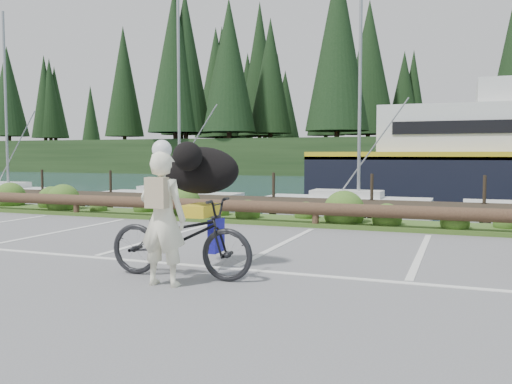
% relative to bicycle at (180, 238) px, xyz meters
% --- Properties ---
extents(ground, '(72.00, 72.00, 0.00)m').
position_rel_bicycle_xyz_m(ground, '(0.46, 1.18, -0.57)').
color(ground, '#5F5F62').
extents(harbor_backdrop, '(170.00, 160.00, 30.00)m').
position_rel_bicycle_xyz_m(harbor_backdrop, '(0.85, 79.64, -0.57)').
color(harbor_backdrop, '#1B3542').
rests_on(harbor_backdrop, ground).
extents(vegetation_strip, '(34.00, 1.60, 0.10)m').
position_rel_bicycle_xyz_m(vegetation_strip, '(0.46, 6.48, -0.52)').
color(vegetation_strip, '#3D5B21').
rests_on(vegetation_strip, ground).
extents(log_rail, '(32.00, 0.30, 0.60)m').
position_rel_bicycle_xyz_m(log_rail, '(0.46, 5.78, -0.57)').
color(log_rail, '#443021').
rests_on(log_rail, ground).
extents(bicycle, '(2.20, 0.84, 1.14)m').
position_rel_bicycle_xyz_m(bicycle, '(0.00, 0.00, 0.00)').
color(bicycle, black).
rests_on(bicycle, ground).
extents(cyclist, '(0.67, 0.45, 1.79)m').
position_rel_bicycle_xyz_m(cyclist, '(0.02, -0.51, 0.32)').
color(cyclist, white).
rests_on(cyclist, ground).
extents(dog, '(0.66, 1.27, 0.72)m').
position_rel_bicycle_xyz_m(dog, '(-0.03, 0.70, 0.93)').
color(dog, black).
rests_on(dog, bicycle).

